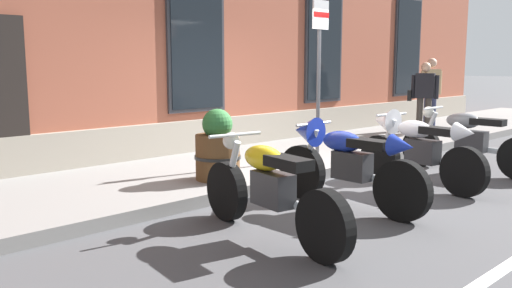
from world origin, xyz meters
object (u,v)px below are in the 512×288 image
at_px(motorcycle_yellow_naked, 268,189).
at_px(parking_sign, 319,57).
at_px(motorcycle_blue_sport, 343,160).
at_px(pedestrian_tan_coat, 431,89).
at_px(pedestrian_dark_jacket, 424,94).
at_px(barrel_planter, 218,150).
at_px(motorcycle_grey_naked, 467,141).
at_px(motorcycle_white_sport, 415,146).

distance_m(motorcycle_yellow_naked, parking_sign, 3.83).
height_order(motorcycle_blue_sport, pedestrian_tan_coat, pedestrian_tan_coat).
relative_size(motorcycle_blue_sport, parking_sign, 0.83).
distance_m(pedestrian_dark_jacket, barrel_planter, 6.49).
relative_size(motorcycle_grey_naked, pedestrian_tan_coat, 1.32).
distance_m(pedestrian_tan_coat, parking_sign, 5.17).
bearing_deg(barrel_planter, motorcycle_grey_naked, -26.74).
distance_m(motorcycle_yellow_naked, motorcycle_grey_naked, 4.46).
distance_m(pedestrian_dark_jacket, pedestrian_tan_coat, 0.79).
height_order(motorcycle_white_sport, pedestrian_tan_coat, pedestrian_tan_coat).
xyz_separation_m(motorcycle_yellow_naked, motorcycle_white_sport, (3.02, 0.16, 0.08)).
bearing_deg(motorcycle_grey_naked, parking_sign, 127.57).
height_order(motorcycle_grey_naked, pedestrian_tan_coat, pedestrian_tan_coat).
xyz_separation_m(motorcycle_yellow_naked, motorcycle_grey_naked, (4.46, 0.09, 0.01)).
distance_m(motorcycle_white_sport, pedestrian_tan_coat, 5.71).
xyz_separation_m(motorcycle_white_sport, pedestrian_tan_coat, (5.11, 2.50, 0.51)).
height_order(motorcycle_grey_naked, barrel_planter, barrel_planter).
bearing_deg(motorcycle_blue_sport, barrel_planter, 106.17).
height_order(motorcycle_blue_sport, parking_sign, parking_sign).
height_order(motorcycle_yellow_naked, pedestrian_dark_jacket, pedestrian_dark_jacket).
distance_m(motorcycle_yellow_naked, barrel_planter, 2.09).
bearing_deg(motorcycle_grey_naked, barrel_planter, 153.26).
bearing_deg(motorcycle_grey_naked, motorcycle_blue_sport, 178.22).
distance_m(motorcycle_grey_naked, barrel_planter, 3.94).
bearing_deg(motorcycle_white_sport, parking_sign, 88.44).
height_order(motorcycle_white_sport, barrel_planter, barrel_planter).
height_order(motorcycle_yellow_naked, pedestrian_tan_coat, pedestrian_tan_coat).
bearing_deg(parking_sign, motorcycle_yellow_naked, -148.31).
bearing_deg(motorcycle_yellow_naked, motorcycle_grey_naked, 1.13).
relative_size(motorcycle_blue_sport, barrel_planter, 2.23).
bearing_deg(motorcycle_yellow_naked, pedestrian_dark_jacket, 18.08).
height_order(pedestrian_dark_jacket, barrel_planter, pedestrian_dark_jacket).
relative_size(motorcycle_yellow_naked, pedestrian_dark_jacket, 1.40).
bearing_deg(pedestrian_dark_jacket, motorcycle_blue_sport, -159.49).
height_order(motorcycle_yellow_naked, motorcycle_blue_sport, motorcycle_blue_sport).
height_order(motorcycle_grey_naked, parking_sign, parking_sign).
relative_size(motorcycle_grey_naked, parking_sign, 0.87).
relative_size(motorcycle_yellow_naked, parking_sign, 0.86).
bearing_deg(parking_sign, barrel_planter, -179.05).
distance_m(motorcycle_white_sport, pedestrian_dark_jacket, 4.94).
xyz_separation_m(motorcycle_blue_sport, motorcycle_white_sport, (1.59, -0.03, 0.01)).
xyz_separation_m(motorcycle_white_sport, pedestrian_dark_jacket, (4.37, 2.26, 0.45)).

